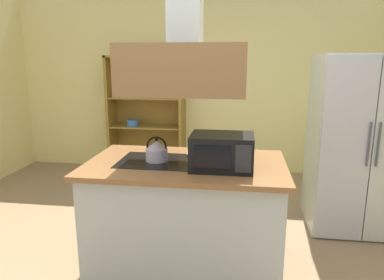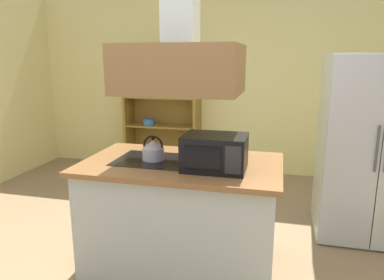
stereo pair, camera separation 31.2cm
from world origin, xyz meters
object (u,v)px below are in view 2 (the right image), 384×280
object	(u,v)px
refrigerator	(370,148)
dish_cabinet	(163,121)
cutting_board	(206,152)
microwave	(215,152)
kettle	(153,150)

from	to	relation	value
refrigerator	dish_cabinet	bearing A→B (deg)	149.19
cutting_board	microwave	size ratio (longest dim) A/B	0.74
dish_cabinet	kettle	world-z (taller)	dish_cabinet
refrigerator	microwave	size ratio (longest dim) A/B	3.80
cutting_board	microwave	xyz separation A→B (m)	(0.15, -0.43, 0.12)
kettle	microwave	bearing A→B (deg)	-13.53
dish_cabinet	kettle	size ratio (longest dim) A/B	8.75
refrigerator	dish_cabinet	world-z (taller)	refrigerator
kettle	microwave	xyz separation A→B (m)	(0.53, -0.13, 0.05)
refrigerator	microwave	distance (m)	1.70
refrigerator	microwave	xyz separation A→B (m)	(-1.30, -1.08, 0.16)
cutting_board	refrigerator	bearing A→B (deg)	24.32
cutting_board	microwave	world-z (taller)	microwave
dish_cabinet	cutting_board	distance (m)	2.47
kettle	cutting_board	size ratio (longest dim) A/B	0.59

